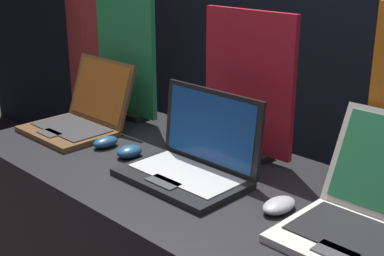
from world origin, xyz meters
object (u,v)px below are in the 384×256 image
(laptop_back, at_px, (371,212))
(person_bystander, at_px, (101,86))
(promo_stand_front, at_px, (126,60))
(mouse_front, at_px, (106,142))
(laptop_middle, at_px, (193,158))
(promo_stand_middle, at_px, (248,88))
(mouse_back, at_px, (279,205))
(laptop_front, at_px, (81,115))
(mouse_middle, at_px, (129,151))

(laptop_back, height_order, person_bystander, person_bystander)
(promo_stand_front, height_order, person_bystander, person_bystander)
(mouse_front, xyz_separation_m, laptop_middle, (0.40, 0.04, 0.04))
(mouse_front, xyz_separation_m, laptop_back, (0.95, 0.09, 0.04))
(laptop_back, bearing_deg, mouse_front, -174.66)
(laptop_middle, bearing_deg, promo_stand_front, 158.57)
(promo_stand_middle, height_order, mouse_back, promo_stand_middle)
(laptop_front, bearing_deg, promo_stand_front, 90.00)
(promo_stand_front, relative_size, laptop_middle, 1.29)
(mouse_front, height_order, promo_stand_middle, promo_stand_middle)
(laptop_middle, xyz_separation_m, laptop_back, (0.55, 0.05, 0.00))
(laptop_middle, distance_m, mouse_middle, 0.27)
(promo_stand_front, relative_size, mouse_back, 4.38)
(laptop_front, relative_size, mouse_back, 2.97)
(promo_stand_middle, xyz_separation_m, mouse_back, (0.32, -0.25, -0.22))
(laptop_middle, distance_m, promo_stand_middle, 0.31)
(laptop_middle, bearing_deg, person_bystander, 154.47)
(laptop_middle, height_order, person_bystander, person_bystander)
(laptop_middle, xyz_separation_m, person_bystander, (-1.38, 0.66, -0.15))
(laptop_back, bearing_deg, mouse_middle, -173.81)
(promo_stand_front, height_order, mouse_middle, promo_stand_front)
(laptop_middle, height_order, laptop_back, laptop_back)
(mouse_middle, height_order, laptop_back, laptop_back)
(mouse_middle, height_order, promo_stand_middle, promo_stand_middle)
(mouse_middle, xyz_separation_m, mouse_back, (0.59, 0.04, -0.00))
(laptop_back, bearing_deg, promo_stand_middle, 159.85)
(promo_stand_middle, bearing_deg, person_bystander, 163.66)
(laptop_front, height_order, promo_stand_front, promo_stand_front)
(promo_stand_front, xyz_separation_m, mouse_middle, (0.35, -0.28, -0.22))
(laptop_back, relative_size, person_bystander, 0.22)
(mouse_middle, relative_size, laptop_back, 0.24)
(mouse_back, relative_size, person_bystander, 0.07)
(laptop_front, relative_size, mouse_middle, 3.65)
(laptop_back, bearing_deg, promo_stand_front, 170.86)
(person_bystander, bearing_deg, promo_stand_front, -28.59)
(promo_stand_middle, relative_size, mouse_back, 4.27)
(mouse_back, distance_m, person_bystander, 1.83)
(mouse_middle, bearing_deg, mouse_front, -179.94)
(laptop_front, xyz_separation_m, person_bystander, (-0.77, 0.65, -0.15))
(mouse_front, relative_size, laptop_back, 0.25)
(promo_stand_front, bearing_deg, mouse_middle, -38.51)
(mouse_front, height_order, mouse_middle, mouse_middle)
(laptop_front, xyz_separation_m, mouse_middle, (0.35, -0.05, -0.04))
(promo_stand_front, relative_size, promo_stand_middle, 1.03)
(mouse_front, bearing_deg, laptop_middle, 5.21)
(laptop_front, bearing_deg, laptop_back, 2.12)
(mouse_back, bearing_deg, laptop_front, 179.53)
(laptop_back, xyz_separation_m, person_bystander, (-1.94, 0.61, -0.15))
(promo_stand_middle, bearing_deg, promo_stand_front, -178.54)
(mouse_front, xyz_separation_m, promo_stand_middle, (0.40, 0.29, 0.21))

